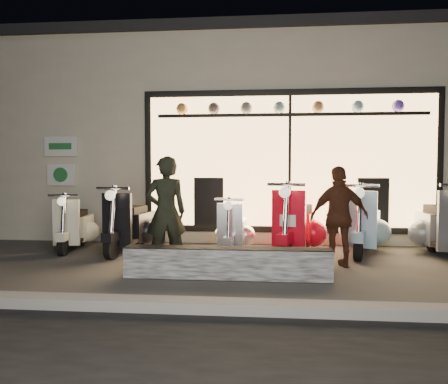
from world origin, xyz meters
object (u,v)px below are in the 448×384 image
Objects in this scene: man at (166,212)px; woman at (339,217)px; graffiti_barrier at (227,263)px; scooter_red at (298,226)px; scooter_silver at (234,230)px.

man reaches higher than woman.
scooter_red is (1.03, 1.72, 0.26)m from graffiti_barrier.
scooter_red is 2.30m from man.
graffiti_barrier is 1.23m from man.
man is 2.48m from woman.
graffiti_barrier is at bearing -103.32° from scooter_red.
scooter_red is at bearing -71.85° from woman.
woman reaches higher than scooter_red.
woman is (1.59, -1.01, 0.36)m from scooter_silver.
woman is at bearing -29.19° from scooter_silver.
scooter_red is (1.07, -0.09, 0.10)m from scooter_silver.
graffiti_barrier is 1.82× the size of woman.
man is at bearing -5.40° from woman.
scooter_red is 1.01× the size of man.
man is at bearing 149.47° from graffiti_barrier.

